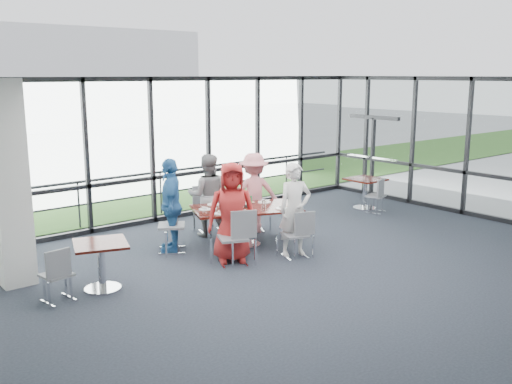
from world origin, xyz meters
TOP-DOWN VIEW (x-y plane):
  - floor at (0.00, 0.00)m, footprint 12.00×10.00m
  - ceiling at (0.00, 0.00)m, footprint 12.00×10.00m
  - curtain_wall_back at (0.00, 5.00)m, footprint 12.00×0.10m
  - curtain_wall_right at (6.00, 0.00)m, footprint 0.10×10.00m
  - exit_door at (6.00, 3.75)m, footprint 0.12×1.60m
  - structural_column at (-3.60, 3.00)m, footprint 0.50×0.50m
  - apron at (0.00, 10.00)m, footprint 80.00×70.00m
  - grass_strip at (0.00, 8.00)m, footprint 80.00×5.00m
  - guard_rail at (0.00, 5.60)m, footprint 12.00×0.06m
  - main_table at (0.48, 2.30)m, footprint 2.28×1.80m
  - side_table_left at (-2.67, 1.89)m, footprint 0.99×0.99m
  - side_table_right at (4.64, 2.85)m, footprint 0.82×0.82m
  - diner_near_left at (-0.30, 1.72)m, footprint 1.03×0.92m
  - diner_near_right at (0.78, 1.26)m, footprint 0.73×0.62m
  - diner_far_left at (0.30, 3.32)m, footprint 0.96×0.88m
  - diner_far_right at (1.19, 2.94)m, footprint 1.21×0.97m
  - diner_end at (-0.80, 2.92)m, footprint 1.03×1.17m
  - chair_main_nl at (-0.42, 1.53)m, footprint 0.62×0.62m
  - chair_main_nr at (0.70, 1.15)m, footprint 0.52×0.52m
  - chair_main_fl at (0.47, 3.45)m, footprint 0.59×0.59m
  - chair_main_fr at (1.25, 3.00)m, footprint 0.55×0.55m
  - chair_main_end at (-0.83, 2.87)m, footprint 0.67×0.67m
  - chair_spare_la at (-3.37, 1.86)m, footprint 0.45×0.45m
  - chair_spare_r at (4.50, 2.39)m, footprint 0.50×0.50m
  - plate_nl at (-0.20, 2.18)m, footprint 0.24×0.24m
  - plate_nr at (0.94, 1.78)m, footprint 0.25×0.25m
  - plate_fl at (0.12, 2.87)m, footprint 0.24×0.24m
  - plate_fr at (1.03, 2.40)m, footprint 0.26×0.26m
  - plate_end at (-0.24, 2.64)m, footprint 0.24×0.24m
  - tumbler_a at (0.13, 2.17)m, footprint 0.07×0.07m
  - tumbler_b at (0.71, 2.04)m, footprint 0.07×0.07m
  - tumbler_c at (0.61, 2.53)m, footprint 0.06×0.06m
  - tumbler_d at (-0.19, 2.38)m, footprint 0.07×0.07m
  - menu_a at (0.11, 1.90)m, footprint 0.38×0.32m
  - menu_b at (1.17, 1.72)m, footprint 0.36×0.36m
  - menu_c at (0.75, 2.63)m, footprint 0.29×0.21m
  - condiment_caddy at (0.53, 2.32)m, footprint 0.10×0.07m
  - ketchup_bottle at (0.57, 2.36)m, footprint 0.06×0.06m
  - green_bottle at (0.61, 2.32)m, footprint 0.05×0.05m

SIDE VIEW (x-z plane):
  - apron at x=0.00m, z-range -0.03..-0.01m
  - floor at x=0.00m, z-range -0.02..0.00m
  - grass_strip at x=0.00m, z-range 0.01..0.01m
  - chair_spare_la at x=-3.37m, z-range 0.00..0.81m
  - chair_spare_r at x=4.50m, z-range 0.00..0.82m
  - chair_main_fr at x=1.25m, z-range 0.00..0.82m
  - chair_main_nr at x=0.70m, z-range 0.00..0.84m
  - chair_main_fl at x=0.47m, z-range 0.00..0.95m
  - chair_main_nl at x=-0.42m, z-range 0.00..0.96m
  - chair_main_end at x=-0.83m, z-range 0.00..0.99m
  - guard_rail at x=0.00m, z-range 0.47..0.53m
  - side_table_left at x=-2.67m, z-range 0.24..0.99m
  - side_table_right at x=4.64m, z-range 0.25..1.00m
  - main_table at x=0.48m, z-range 0.26..1.01m
  - menu_a at x=0.11m, z-range 0.75..0.75m
  - menu_b at x=1.17m, z-range 0.75..0.75m
  - menu_c at x=0.75m, z-range 0.75..0.75m
  - plate_nl at x=-0.20m, z-range 0.75..0.76m
  - plate_nr at x=0.94m, z-range 0.75..0.76m
  - plate_fl at x=0.12m, z-range 0.75..0.76m
  - plate_fr at x=1.03m, z-range 0.75..0.76m
  - plate_end at x=-0.24m, z-range 0.75..0.76m
  - condiment_caddy at x=0.53m, z-range 0.75..0.79m
  - tumbler_c at x=0.61m, z-range 0.75..0.88m
  - tumbler_d at x=-0.19m, z-range 0.75..0.88m
  - tumbler_a at x=0.13m, z-range 0.75..0.89m
  - tumbler_b at x=0.71m, z-range 0.75..0.90m
  - diner_far_right at x=1.19m, z-range 0.00..1.67m
  - ketchup_bottle at x=0.57m, z-range 0.75..0.93m
  - diner_far_left at x=0.30m, z-range 0.00..1.69m
  - green_bottle at x=0.61m, z-range 0.75..0.95m
  - diner_near_right at x=0.78m, z-range 0.00..1.70m
  - diner_end at x=-0.80m, z-range 0.00..1.75m
  - diner_near_left at x=-0.30m, z-range 0.00..1.77m
  - exit_door at x=6.00m, z-range 0.00..2.10m
  - curtain_wall_back at x=0.00m, z-range 0.00..3.20m
  - curtain_wall_right at x=6.00m, z-range 0.00..3.20m
  - structural_column at x=-3.60m, z-range 0.00..3.20m
  - ceiling at x=0.00m, z-range 3.18..3.22m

